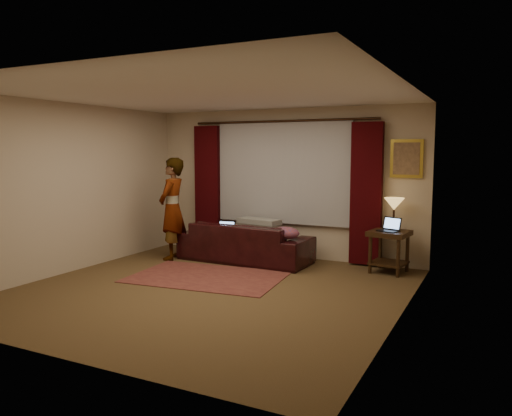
% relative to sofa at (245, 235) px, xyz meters
% --- Properties ---
extents(floor, '(5.00, 5.00, 0.01)m').
position_rel_sofa_xyz_m(floor, '(0.41, -1.81, -0.46)').
color(floor, brown).
rests_on(floor, ground).
extents(ceiling, '(5.00, 5.00, 0.02)m').
position_rel_sofa_xyz_m(ceiling, '(0.41, -1.81, 2.14)').
color(ceiling, silver).
rests_on(ceiling, ground).
extents(wall_back, '(5.00, 0.02, 2.60)m').
position_rel_sofa_xyz_m(wall_back, '(0.41, 0.69, 0.84)').
color(wall_back, '#C1AF97').
rests_on(wall_back, ground).
extents(wall_front, '(5.00, 0.02, 2.60)m').
position_rel_sofa_xyz_m(wall_front, '(0.41, -4.31, 0.84)').
color(wall_front, '#C1AF97').
rests_on(wall_front, ground).
extents(wall_left, '(0.02, 5.00, 2.60)m').
position_rel_sofa_xyz_m(wall_left, '(-2.09, -1.81, 0.84)').
color(wall_left, '#C1AF97').
rests_on(wall_left, ground).
extents(wall_right, '(0.02, 5.00, 2.60)m').
position_rel_sofa_xyz_m(wall_right, '(2.91, -1.81, 0.84)').
color(wall_right, '#C1AF97').
rests_on(wall_right, ground).
extents(sheer_curtain, '(2.50, 0.05, 1.80)m').
position_rel_sofa_xyz_m(sheer_curtain, '(0.41, 0.63, 1.04)').
color(sheer_curtain, '#A2A1A9').
rests_on(sheer_curtain, wall_back).
extents(drape_left, '(0.50, 0.14, 2.30)m').
position_rel_sofa_xyz_m(drape_left, '(-1.09, 0.58, 0.72)').
color(drape_left, black).
rests_on(drape_left, floor).
extents(drape_right, '(0.50, 0.14, 2.30)m').
position_rel_sofa_xyz_m(drape_right, '(1.91, 0.58, 0.72)').
color(drape_right, black).
rests_on(drape_right, floor).
extents(curtain_rod, '(0.04, 0.04, 3.40)m').
position_rel_sofa_xyz_m(curtain_rod, '(0.41, 0.58, 1.92)').
color(curtain_rod, black).
rests_on(curtain_rod, wall_back).
extents(picture_frame, '(0.50, 0.04, 0.60)m').
position_rel_sofa_xyz_m(picture_frame, '(2.51, 0.66, 1.29)').
color(picture_frame, gold).
rests_on(picture_frame, wall_back).
extents(sofa, '(2.29, 1.05, 0.91)m').
position_rel_sofa_xyz_m(sofa, '(0.00, 0.00, 0.00)').
color(sofa, black).
rests_on(sofa, floor).
extents(throw_blanket, '(0.80, 0.43, 0.09)m').
position_rel_sofa_xyz_m(throw_blanket, '(0.14, 0.24, 0.46)').
color(throw_blanket, gray).
rests_on(throw_blanket, sofa).
extents(clothing_pile, '(0.49, 0.39, 0.20)m').
position_rel_sofa_xyz_m(clothing_pile, '(0.80, -0.14, 0.10)').
color(clothing_pile, '#763A4F').
rests_on(clothing_pile, sofa).
extents(laptop_sofa, '(0.35, 0.37, 0.21)m').
position_rel_sofa_xyz_m(laptop_sofa, '(-0.32, -0.13, 0.11)').
color(laptop_sofa, black).
rests_on(laptop_sofa, sofa).
extents(area_rug, '(2.35, 1.69, 0.01)m').
position_rel_sofa_xyz_m(area_rug, '(0.00, -1.22, -0.45)').
color(area_rug, brown).
rests_on(area_rug, floor).
extents(end_table, '(0.63, 0.63, 0.65)m').
position_rel_sofa_xyz_m(end_table, '(2.36, 0.27, -0.13)').
color(end_table, black).
rests_on(end_table, floor).
extents(tiffany_lamp, '(0.36, 0.36, 0.50)m').
position_rel_sofa_xyz_m(tiffany_lamp, '(2.39, 0.41, 0.44)').
color(tiffany_lamp, olive).
rests_on(tiffany_lamp, end_table).
extents(laptop_table, '(0.39, 0.40, 0.21)m').
position_rel_sofa_xyz_m(laptop_table, '(2.35, 0.21, 0.30)').
color(laptop_table, black).
rests_on(laptop_table, end_table).
extents(person, '(0.60, 0.60, 1.76)m').
position_rel_sofa_xyz_m(person, '(-1.20, -0.40, 0.42)').
color(person, gray).
rests_on(person, floor).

